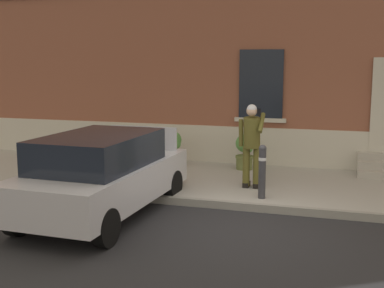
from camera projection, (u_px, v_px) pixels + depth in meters
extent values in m
plane|color=#232326|center=(228.00, 225.00, 8.67)|extent=(80.00, 80.00, 0.00)
cube|color=#99968E|center=(256.00, 184.00, 11.30)|extent=(24.00, 3.60, 0.15)
cube|color=gray|center=(239.00, 206.00, 9.55)|extent=(24.00, 0.12, 0.15)
cube|color=brown|center=(276.00, 22.00, 13.07)|extent=(24.00, 1.40, 7.50)
cube|color=#BCB7A8|center=(269.00, 149.00, 12.91)|extent=(24.00, 0.08, 1.10)
cube|color=black|center=(261.00, 84.00, 12.70)|extent=(1.10, 0.06, 1.70)
cube|color=#BCB7A8|center=(260.00, 120.00, 12.82)|extent=(1.30, 0.12, 0.10)
cube|color=#B7B7BF|center=(103.00, 182.00, 9.12)|extent=(1.88, 4.05, 0.64)
cube|color=black|center=(98.00, 151.00, 8.89)|extent=(1.62, 2.45, 0.56)
cube|color=black|center=(149.00, 171.00, 11.04)|extent=(1.66, 0.15, 0.20)
cube|color=yellow|center=(149.00, 163.00, 11.01)|extent=(0.52, 0.04, 0.12)
cube|color=#B21414|center=(117.00, 150.00, 11.21)|extent=(0.16, 0.05, 0.18)
cube|color=#B21414|center=(181.00, 153.00, 10.72)|extent=(0.16, 0.05, 0.18)
cube|color=#B7B7BF|center=(143.00, 140.00, 10.68)|extent=(1.49, 0.11, 0.60)
cylinder|color=black|center=(17.00, 217.00, 8.12)|extent=(0.22, 0.61, 0.60)
cylinder|color=black|center=(106.00, 228.00, 7.61)|extent=(0.22, 0.61, 0.60)
cylinder|color=black|center=(103.00, 179.00, 10.74)|extent=(0.22, 0.61, 0.60)
cylinder|color=black|center=(173.00, 185.00, 10.23)|extent=(0.22, 0.61, 0.60)
cylinder|color=#333338|center=(262.00, 174.00, 9.75)|extent=(0.14, 0.14, 0.95)
sphere|color=#333338|center=(263.00, 149.00, 9.67)|extent=(0.15, 0.15, 0.15)
cylinder|color=silver|center=(262.00, 159.00, 9.70)|extent=(0.15, 0.15, 0.06)
cylinder|color=#333338|center=(69.00, 162.00, 10.95)|extent=(0.14, 0.14, 0.95)
sphere|color=#333338|center=(68.00, 139.00, 10.88)|extent=(0.15, 0.15, 0.15)
cylinder|color=silver|center=(68.00, 148.00, 10.91)|extent=(0.15, 0.15, 0.06)
cylinder|color=#514C1E|center=(246.00, 166.00, 10.60)|extent=(0.15, 0.15, 0.82)
cube|color=black|center=(246.00, 184.00, 10.72)|extent=(0.12, 0.28, 0.10)
cylinder|color=#514C1E|center=(257.00, 167.00, 10.53)|extent=(0.15, 0.15, 0.82)
cube|color=black|center=(257.00, 185.00, 10.65)|extent=(0.12, 0.28, 0.10)
cylinder|color=#514C1E|center=(252.00, 133.00, 10.42)|extent=(0.34, 0.40, 0.65)
sphere|color=tan|center=(252.00, 111.00, 10.30)|extent=(0.22, 0.22, 0.22)
sphere|color=silver|center=(252.00, 109.00, 10.30)|extent=(0.21, 0.21, 0.21)
cylinder|color=#514C1E|center=(241.00, 133.00, 10.46)|extent=(0.09, 0.15, 0.57)
cylinder|color=#514C1E|center=(262.00, 123.00, 10.30)|extent=(0.09, 0.44, 0.39)
cube|color=black|center=(259.00, 112.00, 10.25)|extent=(0.07, 0.02, 0.15)
cylinder|color=beige|center=(109.00, 154.00, 13.62)|extent=(0.40, 0.40, 0.34)
cylinder|color=beige|center=(109.00, 148.00, 13.60)|extent=(0.44, 0.44, 0.05)
cylinder|color=#47331E|center=(108.00, 143.00, 13.57)|extent=(0.04, 0.04, 0.24)
sphere|color=#387F33|center=(108.00, 136.00, 13.54)|extent=(0.44, 0.44, 0.44)
sphere|color=#387F33|center=(111.00, 140.00, 13.48)|extent=(0.24, 0.24, 0.24)
cylinder|color=#B25B38|center=(173.00, 158.00, 13.00)|extent=(0.40, 0.40, 0.34)
cylinder|color=#B25B38|center=(173.00, 153.00, 12.98)|extent=(0.44, 0.44, 0.05)
cylinder|color=#47331E|center=(173.00, 147.00, 12.95)|extent=(0.04, 0.04, 0.24)
sphere|color=#4C843D|center=(173.00, 140.00, 12.92)|extent=(0.44, 0.44, 0.44)
sphere|color=#4C843D|center=(176.00, 144.00, 12.86)|extent=(0.24, 0.24, 0.24)
cylinder|color=#606B38|center=(244.00, 162.00, 12.44)|extent=(0.40, 0.40, 0.34)
cylinder|color=#606B38|center=(244.00, 157.00, 12.42)|extent=(0.44, 0.44, 0.05)
cylinder|color=#47331E|center=(245.00, 151.00, 12.40)|extent=(0.04, 0.04, 0.24)
sphere|color=#4C843D|center=(245.00, 143.00, 12.37)|extent=(0.44, 0.44, 0.44)
sphere|color=#4C843D|center=(248.00, 148.00, 12.31)|extent=(0.24, 0.24, 0.24)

